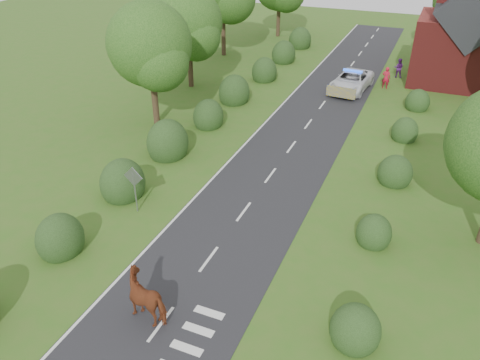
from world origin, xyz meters
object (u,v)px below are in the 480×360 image
at_px(pedestrian_red, 386,78).
at_px(road_sign, 134,183).
at_px(pedestrian_purple, 399,68).
at_px(police_van, 351,81).
at_px(cow, 149,298).

bearing_deg(pedestrian_red, road_sign, 72.49).
height_order(road_sign, pedestrian_purple, road_sign).
bearing_deg(pedestrian_red, police_van, 35.25).
bearing_deg(pedestrian_purple, cow, 80.26).
bearing_deg(road_sign, pedestrian_purple, 70.82).
bearing_deg(road_sign, pedestrian_red, 69.60).
relative_size(pedestrian_red, pedestrian_purple, 1.07).
bearing_deg(pedestrian_purple, road_sign, 69.90).
height_order(road_sign, police_van, road_sign).
bearing_deg(police_van, pedestrian_red, 37.66).
relative_size(road_sign, pedestrian_red, 1.38).
height_order(cow, pedestrian_purple, pedestrian_purple).
distance_m(road_sign, cow, 7.24).
distance_m(police_van, pedestrian_purple, 6.02).
relative_size(road_sign, cow, 1.13).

